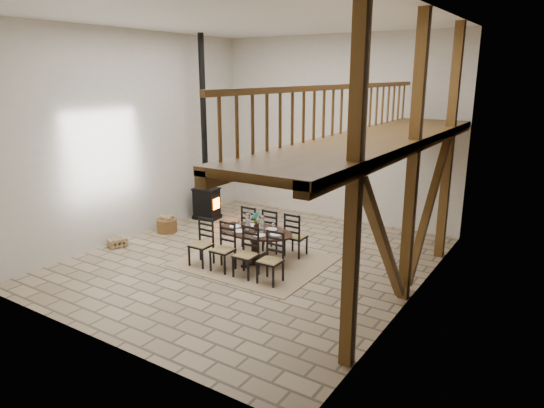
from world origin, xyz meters
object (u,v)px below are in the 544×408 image
Objects in this scene: wood_stove at (206,180)px; log_stack at (117,243)px; log_basket at (167,225)px; dining_table at (253,247)px.

wood_stove is 9.94× the size of log_stack.
wood_stove is 9.57× the size of log_basket.
dining_table is 3.73m from wood_stove.
dining_table is 0.43× the size of wood_stove.
dining_table is at bearing 15.45° from log_stack.
wood_stove reaches higher than log_stack.
log_basket is 1.48m from log_stack.
dining_table is 4.15× the size of log_basket.
log_basket is at bearing -100.81° from wood_stove.
wood_stove is at bearing 84.72° from log_stack.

